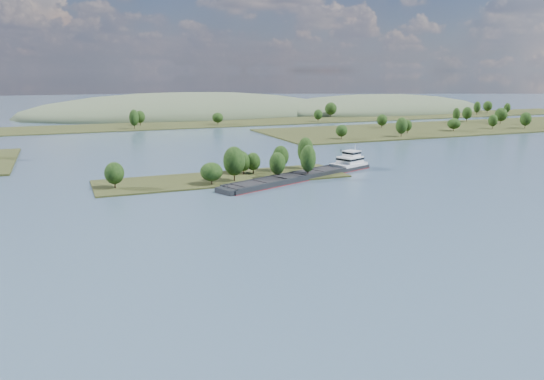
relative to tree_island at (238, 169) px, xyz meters
name	(u,v)px	position (x,y,z in m)	size (l,w,h in m)	color
ground	(282,217)	(-5.82, -59.10, -4.00)	(1800.00, 1800.00, 0.00)	#3D5069
tree_island	(238,169)	(0.00, 0.00, 0.00)	(100.00, 30.00, 14.97)	#2A3015
right_bank	(470,126)	(226.11, 120.49, -3.02)	(320.00, 90.00, 14.47)	#2A3015
back_shoreline	(154,125)	(3.79, 220.68, -3.27)	(900.00, 60.00, 15.53)	#2A3015
hill_east	(377,111)	(254.18, 290.90, -4.00)	(260.00, 140.00, 36.00)	#445439
hill_west	(188,115)	(54.18, 320.90, -4.00)	(320.00, 160.00, 44.00)	#445439
cargo_barge	(310,173)	(28.66, -7.25, -2.63)	(77.89, 38.94, 10.85)	black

